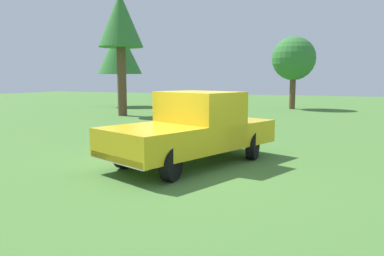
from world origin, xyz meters
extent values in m
plane|color=#477533|center=(0.00, 0.00, 0.00)|extent=(80.00, 80.00, 0.00)
cylinder|color=black|center=(1.15, 0.21, 0.38)|extent=(0.76, 0.22, 0.76)
cylinder|color=black|center=(0.54, -1.31, 0.38)|extent=(0.76, 0.22, 0.76)
cylinder|color=black|center=(-1.58, 1.30, 0.38)|extent=(0.76, 0.22, 0.76)
cylinder|color=black|center=(-2.19, -0.22, 0.38)|extent=(0.76, 0.22, 0.76)
cube|color=gold|center=(0.76, -0.52, 0.72)|extent=(2.42, 2.48, 0.64)
cube|color=gold|center=(-0.77, 0.10, 1.10)|extent=(2.08, 2.34, 1.40)
cube|color=slate|center=(-0.77, 0.10, 1.54)|extent=(1.82, 2.12, 0.48)
cube|color=gold|center=(-1.63, 0.44, 0.70)|extent=(2.76, 2.62, 0.60)
cube|color=silver|center=(1.56, -0.84, 0.46)|extent=(0.80, 1.77, 0.16)
cylinder|color=brown|center=(-15.99, -12.17, 1.23)|extent=(0.43, 0.43, 2.46)
cone|color=#337533|center=(-15.99, -12.17, 4.19)|extent=(3.29, 3.29, 3.46)
cylinder|color=brown|center=(-10.15, -8.25, 1.93)|extent=(0.51, 0.51, 3.87)
cone|color=#337533|center=(-10.15, -8.25, 5.36)|extent=(2.51, 2.51, 2.99)
cylinder|color=brown|center=(-18.60, 0.17, 1.29)|extent=(0.40, 0.40, 2.59)
sphere|color=#337533|center=(-18.60, 0.17, 3.48)|extent=(2.97, 2.97, 2.97)
camera|label=1|loc=(7.94, 3.44, 2.13)|focal=34.59mm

